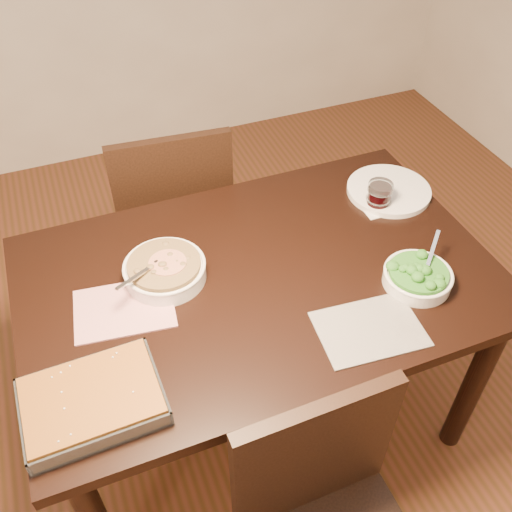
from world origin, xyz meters
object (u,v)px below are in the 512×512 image
broccoli_bowl (418,276)px  chair_far (174,212)px  dinner_plate (389,190)px  wine_tumbler (379,195)px  table (259,296)px  baking_dish (93,401)px  stew_bowl (165,270)px

broccoli_bowl → chair_far: size_ratio=0.22×
dinner_plate → chair_far: (-0.67, 0.45, -0.24)m
wine_tumbler → chair_far: size_ratio=0.10×
table → broccoli_bowl: (0.42, -0.20, 0.12)m
broccoli_bowl → dinner_plate: bearing=69.6°
broccoli_bowl → baking_dish: bearing=-175.8°
stew_bowl → dinner_plate: 0.84m
stew_bowl → wine_tumbler: (0.75, 0.06, 0.02)m
table → baking_dish: 0.61m
broccoli_bowl → wine_tumbler: (0.07, 0.35, 0.02)m
wine_tumbler → chair_far: (-0.59, 0.51, -0.28)m
table → broccoli_bowl: broccoli_bowl is taller
stew_bowl → dinner_plate: bearing=8.0°
stew_bowl → broccoli_bowl: 0.74m
broccoli_bowl → chair_far: chair_far is taller
dinner_plate → baking_dish: bearing=-156.6°
stew_bowl → baking_dish: 0.45m
broccoli_bowl → chair_far: 1.04m
wine_tumbler → chair_far: bearing=139.4°
baking_dish → chair_far: 1.06m
table → chair_far: bearing=98.9°
baking_dish → dinner_plate: baking_dish is taller
broccoli_bowl → chair_far: (-0.52, 0.86, -0.26)m
table → dinner_plate: 0.61m
table → stew_bowl: bearing=160.7°
table → stew_bowl: size_ratio=5.77×
table → wine_tumbler: size_ratio=15.09×
table → dinner_plate: size_ratio=4.86×
broccoli_bowl → dinner_plate: 0.43m
chair_far → dinner_plate: bearing=151.0°
table → chair_far: chair_far is taller
stew_bowl → baking_dish: size_ratio=0.73×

